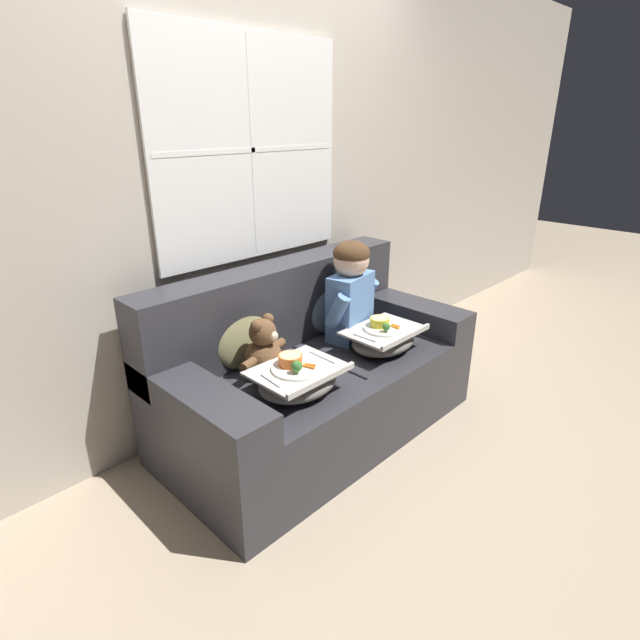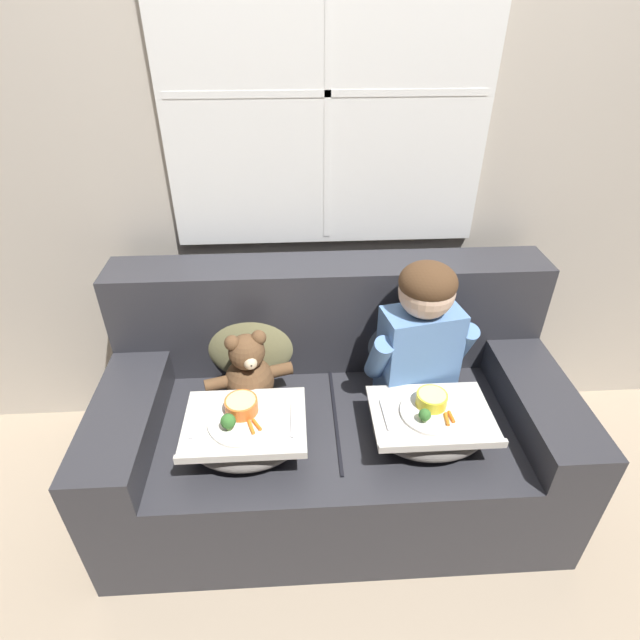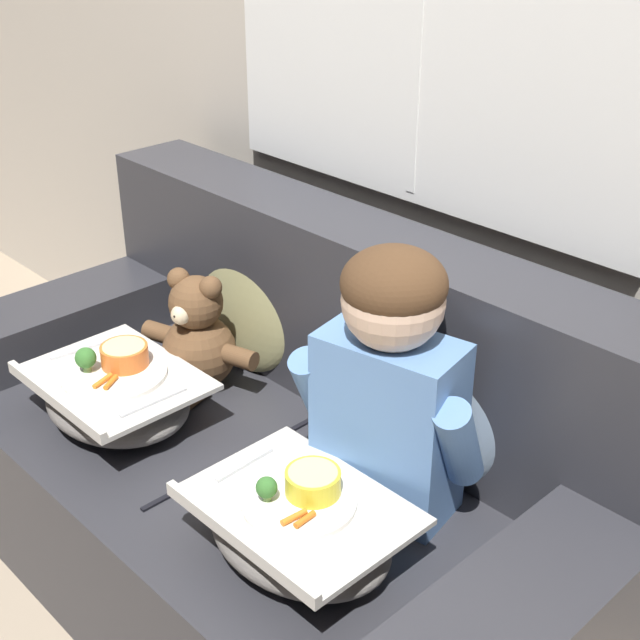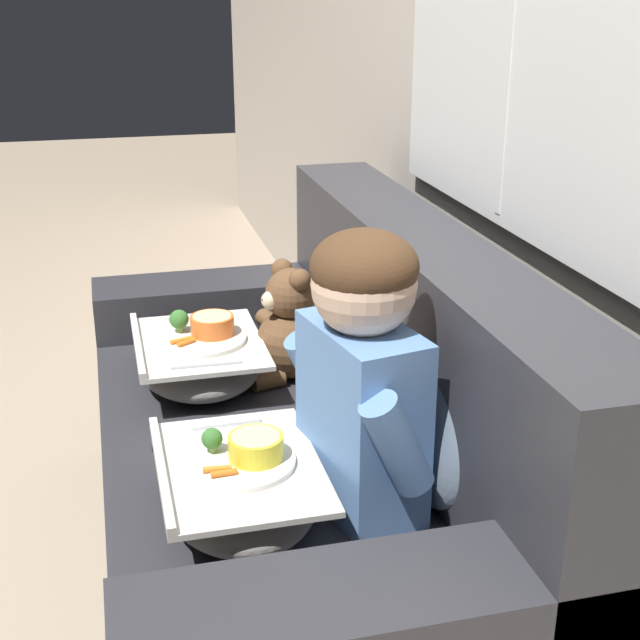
% 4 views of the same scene
% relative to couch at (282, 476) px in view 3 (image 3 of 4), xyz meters
% --- Properties ---
extents(ground_plane, '(14.00, 14.00, 0.00)m').
position_rel_couch_xyz_m(ground_plane, '(0.00, -0.06, -0.33)').
color(ground_plane, tan).
extents(wall_back_with_window, '(8.00, 0.08, 2.60)m').
position_rel_couch_xyz_m(wall_back_with_window, '(0.00, 0.47, 0.98)').
color(wall_back_with_window, '#BCB2A3').
rests_on(wall_back_with_window, ground_plane).
extents(couch, '(1.72, 0.86, 0.89)m').
position_rel_couch_xyz_m(couch, '(0.00, 0.00, 0.00)').
color(couch, '#2D2D33').
rests_on(couch, ground_plane).
extents(throw_pillow_behind_child, '(0.39, 0.19, 0.40)m').
position_rel_couch_xyz_m(throw_pillow_behind_child, '(0.32, 0.18, 0.30)').
color(throw_pillow_behind_child, slate).
rests_on(throw_pillow_behind_child, couch).
extents(throw_pillow_behind_teddy, '(0.38, 0.19, 0.40)m').
position_rel_couch_xyz_m(throw_pillow_behind_teddy, '(-0.32, 0.18, 0.30)').
color(throw_pillow_behind_teddy, '#898456').
rests_on(throw_pillow_behind_teddy, couch).
extents(child_figure, '(0.42, 0.23, 0.57)m').
position_rel_couch_xyz_m(child_figure, '(0.32, 0.01, 0.43)').
color(child_figure, '#5B84BC').
rests_on(child_figure, couch).
extents(teddy_bear, '(0.33, 0.24, 0.31)m').
position_rel_couch_xyz_m(teddy_bear, '(-0.32, 0.01, 0.25)').
color(teddy_bear, brown).
rests_on(teddy_bear, couch).
extents(lap_tray_child, '(0.41, 0.31, 0.18)m').
position_rel_couch_xyz_m(lap_tray_child, '(0.32, -0.23, 0.18)').
color(lap_tray_child, slate).
rests_on(lap_tray_child, child_figure).
extents(lap_tray_teddy, '(0.41, 0.32, 0.20)m').
position_rel_couch_xyz_m(lap_tray_teddy, '(-0.32, -0.23, 0.19)').
color(lap_tray_teddy, slate).
rests_on(lap_tray_teddy, teddy_bear).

